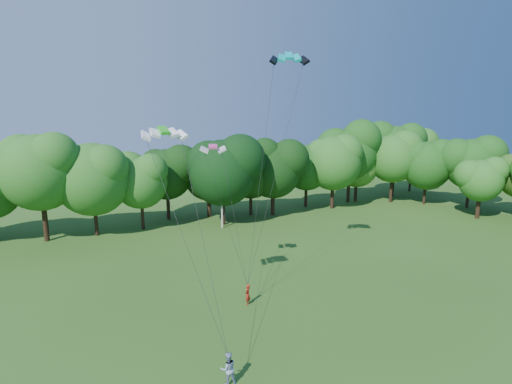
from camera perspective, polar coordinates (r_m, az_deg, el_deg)
name	(u,v)px	position (r m, az deg, el deg)	size (l,w,h in m)	color
utility_pole	(222,194)	(49.44, -4.92, -0.34)	(1.63, 0.52, 8.36)	beige
kite_flyer_left	(248,294)	(30.81, -1.21, -14.42)	(0.58, 0.38, 1.59)	#A52315
kite_flyer_right	(228,368)	(23.03, -4.02, -23.84)	(0.87, 0.68, 1.79)	#8899BC
kite_teal	(289,56)	(32.05, 4.72, 18.83)	(3.07, 2.28, 0.73)	#05A6A1
kite_green	(163,130)	(25.56, -13.09, 8.60)	(2.73, 1.25, 0.53)	green
kite_pink	(213,146)	(30.71, -6.17, 6.48)	(2.18, 1.55, 0.33)	#D93C92
tree_back_center	(223,160)	(50.32, -4.79, 4.61)	(9.26, 9.26, 13.47)	black
tree_back_east	(357,161)	(66.24, 14.25, 4.30)	(7.27, 7.27, 10.57)	#341E15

